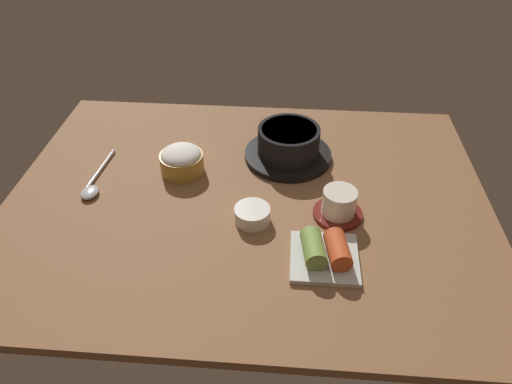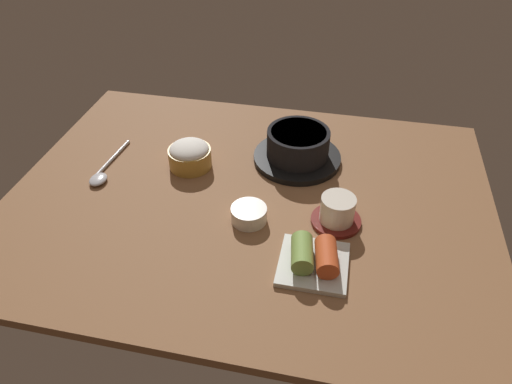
{
  "view_description": "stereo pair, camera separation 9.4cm",
  "coord_description": "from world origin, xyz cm",
  "px_view_note": "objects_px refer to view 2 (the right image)",
  "views": [
    {
      "loc": [
        7.77,
        -74.85,
        64.71
      ],
      "look_at": [
        2.0,
        -2.0,
        5.0
      ],
      "focal_mm": 32.94,
      "sensor_mm": 36.0,
      "label": 1
    },
    {
      "loc": [
        17.1,
        -73.5,
        64.71
      ],
      "look_at": [
        2.0,
        -2.0,
        5.0
      ],
      "focal_mm": 32.94,
      "sensor_mm": 36.0,
      "label": 2
    }
  ],
  "objects_px": {
    "tea_cup_with_saucer": "(337,212)",
    "kimchi_plate": "(314,258)",
    "banchan_cup_center": "(249,214)",
    "spoon": "(103,173)",
    "rice_bowl": "(190,155)",
    "stone_pot": "(298,147)"
  },
  "relations": [
    {
      "from": "banchan_cup_center",
      "to": "kimchi_plate",
      "type": "distance_m",
      "value": 0.17
    },
    {
      "from": "stone_pot",
      "to": "kimchi_plate",
      "type": "relative_size",
      "value": 1.64
    },
    {
      "from": "banchan_cup_center",
      "to": "spoon",
      "type": "height_order",
      "value": "banchan_cup_center"
    },
    {
      "from": "rice_bowl",
      "to": "banchan_cup_center",
      "type": "relative_size",
      "value": 1.36
    },
    {
      "from": "rice_bowl",
      "to": "stone_pot",
      "type": "bearing_deg",
      "value": 17.18
    },
    {
      "from": "banchan_cup_center",
      "to": "kimchi_plate",
      "type": "bearing_deg",
      "value": -34.33
    },
    {
      "from": "spoon",
      "to": "rice_bowl",
      "type": "bearing_deg",
      "value": 22.14
    },
    {
      "from": "rice_bowl",
      "to": "spoon",
      "type": "bearing_deg",
      "value": -157.86
    },
    {
      "from": "stone_pot",
      "to": "banchan_cup_center",
      "type": "bearing_deg",
      "value": -106.0
    },
    {
      "from": "stone_pot",
      "to": "spoon",
      "type": "xyz_separation_m",
      "value": [
        -0.41,
        -0.14,
        -0.03
      ]
    },
    {
      "from": "tea_cup_with_saucer",
      "to": "kimchi_plate",
      "type": "xyz_separation_m",
      "value": [
        -0.03,
        -0.12,
        -0.01
      ]
    },
    {
      "from": "banchan_cup_center",
      "to": "spoon",
      "type": "xyz_separation_m",
      "value": [
        -0.35,
        0.08,
        -0.01
      ]
    },
    {
      "from": "tea_cup_with_saucer",
      "to": "banchan_cup_center",
      "type": "relative_size",
      "value": 1.4
    },
    {
      "from": "rice_bowl",
      "to": "banchan_cup_center",
      "type": "distance_m",
      "value": 0.23
    },
    {
      "from": "stone_pot",
      "to": "tea_cup_with_saucer",
      "type": "xyz_separation_m",
      "value": [
        0.1,
        -0.19,
        -0.01
      ]
    },
    {
      "from": "stone_pot",
      "to": "banchan_cup_center",
      "type": "relative_size",
      "value": 2.84
    },
    {
      "from": "tea_cup_with_saucer",
      "to": "spoon",
      "type": "height_order",
      "value": "tea_cup_with_saucer"
    },
    {
      "from": "tea_cup_with_saucer",
      "to": "kimchi_plate",
      "type": "height_order",
      "value": "tea_cup_with_saucer"
    },
    {
      "from": "kimchi_plate",
      "to": "stone_pot",
      "type": "bearing_deg",
      "value": 103.12
    },
    {
      "from": "banchan_cup_center",
      "to": "spoon",
      "type": "bearing_deg",
      "value": 167.5
    },
    {
      "from": "tea_cup_with_saucer",
      "to": "spoon",
      "type": "relative_size",
      "value": 0.54
    },
    {
      "from": "stone_pot",
      "to": "banchan_cup_center",
      "type": "xyz_separation_m",
      "value": [
        -0.06,
        -0.22,
        -0.02
      ]
    }
  ]
}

